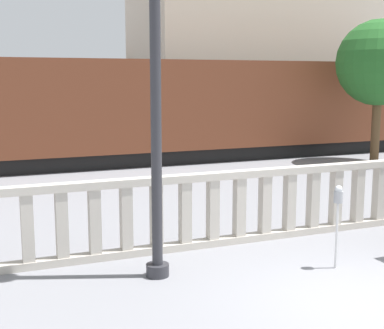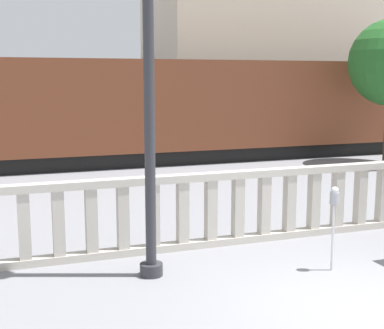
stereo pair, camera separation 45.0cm
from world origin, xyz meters
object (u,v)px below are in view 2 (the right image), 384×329
(lamppost, at_px, (148,45))
(train_far, at_px, (114,104))
(parking_meter, at_px, (334,205))
(train_near, at_px, (206,108))

(lamppost, bearing_deg, train_far, 80.11)
(lamppost, xyz_separation_m, train_far, (3.69, 21.17, -1.91))
(parking_meter, distance_m, train_far, 21.98)
(train_near, bearing_deg, lamppost, -115.09)
(lamppost, height_order, train_far, lamppost)
(lamppost, xyz_separation_m, parking_meter, (2.91, -0.78, -2.56))
(parking_meter, bearing_deg, lamppost, 164.98)
(lamppost, xyz_separation_m, train_near, (5.35, 11.43, -1.67))
(lamppost, bearing_deg, parking_meter, -15.02)
(parking_meter, height_order, train_near, train_near)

